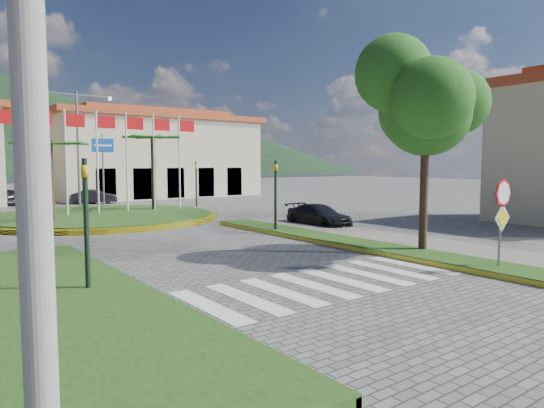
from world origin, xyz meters
TOP-DOWN VIEW (x-y plane):
  - ground at (0.00, 0.00)m, footprint 160.00×160.00m
  - sidewalk_right at (6.00, 2.00)m, footprint 4.00×28.00m
  - verge_right at (4.80, 2.00)m, footprint 1.60×28.00m
  - median_left at (-6.50, 6.00)m, footprint 5.00×14.00m
  - crosswalk at (0.00, 4.00)m, footprint 8.00×3.00m
  - roundabout_island at (0.00, 22.00)m, footprint 12.70×12.70m
  - stop_sign at (4.90, 1.96)m, footprint 0.80×0.11m
  - deciduous_tree at (5.50, 5.00)m, footprint 3.60×3.60m
  - utility_pole at (-7.50, 0.00)m, footprint 0.32×0.32m
  - traffic_light_left at (-5.20, 6.50)m, footprint 0.15×0.18m
  - traffic_light_right at (4.50, 12.00)m, footprint 0.15×0.18m
  - traffic_light_far at (8.00, 26.00)m, footprint 0.18×0.15m
  - direction_sign_west at (-2.00, 30.97)m, footprint 1.60×0.14m
  - direction_sign_east at (3.00, 30.97)m, footprint 1.60×0.14m
  - street_lamp_centre at (1.00, 30.00)m, footprint 4.80×0.16m
  - building_right at (10.00, 38.00)m, footprint 19.08×9.54m
  - hill_far_mid at (15.00, 160.00)m, footprint 180.00×180.00m
  - hill_far_east at (70.00, 135.00)m, footprint 120.00×120.00m
  - car_dark_a at (-2.73, 34.49)m, footprint 4.02×2.47m
  - car_dark_b at (2.88, 32.84)m, footprint 3.53×2.29m
  - car_side_right at (7.50, 12.42)m, footprint 1.62×3.78m

SIDE VIEW (x-z plane):
  - ground at x=0.00m, z-range 0.00..0.00m
  - crosswalk at x=0.00m, z-range 0.00..0.01m
  - sidewalk_right at x=6.00m, z-range 0.00..0.15m
  - verge_right at x=4.80m, z-range 0.00..0.18m
  - median_left at x=-6.50m, z-range 0.00..0.18m
  - roundabout_island at x=0.00m, z-range -2.82..3.18m
  - car_side_right at x=7.50m, z-range 0.00..1.09m
  - car_dark_b at x=2.88m, z-range 0.00..1.10m
  - car_dark_a at x=-2.73m, z-range 0.00..1.28m
  - stop_sign at x=4.90m, z-range 0.47..3.12m
  - traffic_light_left at x=-5.20m, z-range 0.34..3.54m
  - traffic_light_right at x=4.50m, z-range 0.34..3.54m
  - traffic_light_far at x=8.00m, z-range 0.34..3.54m
  - direction_sign_west at x=-2.00m, z-range 0.93..6.13m
  - direction_sign_east at x=3.00m, z-range 0.93..6.13m
  - building_right at x=10.00m, z-range -0.12..7.93m
  - street_lamp_centre at x=1.00m, z-range 0.50..8.50m
  - utility_pole at x=-7.50m, z-range 0.00..9.00m
  - deciduous_tree at x=5.50m, z-range 1.78..8.58m
  - hill_far_east at x=70.00m, z-range 0.00..18.00m
  - hill_far_mid at x=15.00m, z-range 0.00..30.00m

